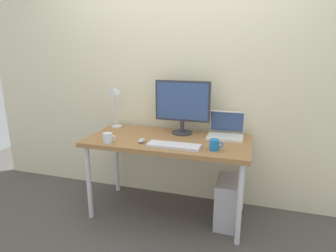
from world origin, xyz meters
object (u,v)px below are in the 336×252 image
(desk, at_px, (168,146))
(keyboard, at_px, (174,146))
(desk_lamp, at_px, (114,97))
(computer_tower, at_px, (226,202))
(laptop, at_px, (226,131))
(monitor, at_px, (182,104))
(coffee_mug, at_px, (214,145))
(glass_cup, at_px, (108,138))
(mouse, at_px, (142,140))

(desk, distance_m, keyboard, 0.24)
(desk_lamp, height_order, computer_tower, desk_lamp)
(laptop, bearing_deg, monitor, -177.77)
(coffee_mug, xyz_separation_m, glass_cup, (-0.91, -0.07, -0.00))
(monitor, xyz_separation_m, desk_lamp, (-0.70, 0.00, 0.04))
(laptop, distance_m, coffee_mug, 0.40)
(desk_lamp, bearing_deg, mouse, -40.09)
(coffee_mug, bearing_deg, mouse, 178.53)
(desk, distance_m, desk_lamp, 0.77)
(desk, distance_m, glass_cup, 0.54)
(desk_lamp, xyz_separation_m, mouse, (0.44, -0.37, -0.31))
(monitor, relative_size, coffee_mug, 4.64)
(desk_lamp, relative_size, coffee_mug, 4.05)
(laptop, height_order, mouse, laptop)
(desk_lamp, distance_m, computer_tower, 1.47)
(glass_cup, height_order, computer_tower, glass_cup)
(monitor, xyz_separation_m, coffee_mug, (0.36, -0.38, -0.24))
(desk_lamp, distance_m, glass_cup, 0.56)
(laptop, xyz_separation_m, desk_lamp, (-1.11, -0.02, 0.26))
(keyboard, relative_size, computer_tower, 1.05)
(desk, xyz_separation_m, laptop, (0.49, 0.22, 0.12))
(desk, distance_m, computer_tower, 0.72)
(laptop, relative_size, coffee_mug, 2.85)
(keyboard, height_order, computer_tower, keyboard)
(desk, distance_m, mouse, 0.26)
(desk_lamp, bearing_deg, laptop, 0.78)
(computer_tower, bearing_deg, mouse, -168.12)
(glass_cup, bearing_deg, desk_lamp, 109.48)
(computer_tower, bearing_deg, desk_lamp, 169.70)
(laptop, height_order, keyboard, laptop)
(coffee_mug, height_order, computer_tower, coffee_mug)
(laptop, bearing_deg, mouse, -150.45)
(desk, relative_size, laptop, 4.54)
(laptop, bearing_deg, coffee_mug, -96.71)
(desk, xyz_separation_m, keyboard, (0.11, -0.20, 0.08))
(monitor, distance_m, computer_tower, 0.97)
(monitor, bearing_deg, mouse, -126.04)
(monitor, height_order, glass_cup, monitor)
(computer_tower, bearing_deg, keyboard, -156.17)
(monitor, height_order, laptop, monitor)
(desk_lamp, bearing_deg, computer_tower, -10.30)
(desk, bearing_deg, monitor, 69.30)
(keyboard, bearing_deg, desk, 119.10)
(desk, relative_size, monitor, 2.79)
(keyboard, height_order, coffee_mug, coffee_mug)
(desk_lamp, bearing_deg, monitor, -0.06)
(desk, bearing_deg, computer_tower, -0.64)
(desk, distance_m, coffee_mug, 0.49)
(monitor, xyz_separation_m, glass_cup, (-0.54, -0.46, -0.24))
(laptop, distance_m, mouse, 0.78)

